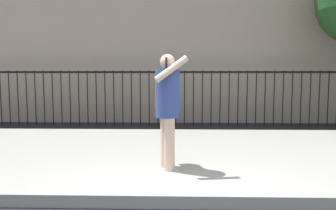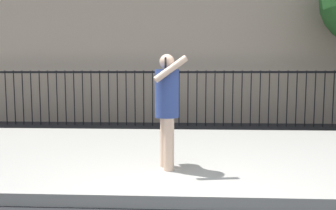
% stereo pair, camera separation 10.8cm
% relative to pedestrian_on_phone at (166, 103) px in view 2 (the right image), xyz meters
% --- Properties ---
extents(ground_plane, '(60.00, 60.00, 0.00)m').
position_rel_pedestrian_on_phone_xyz_m(ground_plane, '(0.24, -1.12, -1.09)').
color(ground_plane, black).
extents(sidewalk, '(28.00, 4.40, 0.15)m').
position_rel_pedestrian_on_phone_xyz_m(sidewalk, '(0.24, 1.08, -1.02)').
color(sidewalk, '#9E9B93').
rests_on(sidewalk, ground).
extents(iron_fence, '(12.03, 0.04, 1.60)m').
position_rel_pedestrian_on_phone_xyz_m(iron_fence, '(0.24, 4.78, -0.07)').
color(iron_fence, black).
rests_on(iron_fence, ground).
extents(pedestrian_on_phone, '(0.51, 0.71, 1.63)m').
position_rel_pedestrian_on_phone_xyz_m(pedestrian_on_phone, '(0.00, 0.00, 0.00)').
color(pedestrian_on_phone, beige).
rests_on(pedestrian_on_phone, sidewalk).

